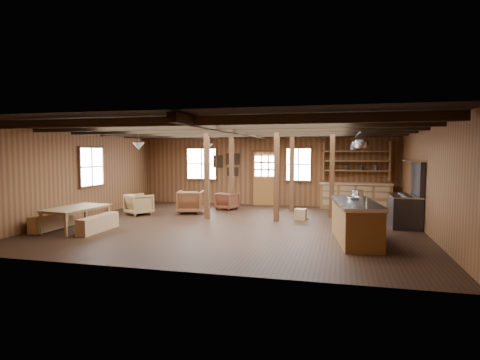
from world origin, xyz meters
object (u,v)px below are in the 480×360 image
object	(u,v)px
armchair_c	(139,204)
armchair_a	(191,202)
commercial_range	(406,205)
dining_table	(78,219)
kitchen_island	(356,221)
armchair_b	(227,201)

from	to	relation	value
armchair_c	armchair_a	bearing A→B (deg)	-121.35
commercial_range	dining_table	world-z (taller)	commercial_range
kitchen_island	commercial_range	xyz separation A→B (m)	(1.44, 2.30, 0.13)
armchair_b	commercial_range	bearing A→B (deg)	-179.00
armchair_b	armchair_c	world-z (taller)	armchair_c
kitchen_island	commercial_range	distance (m)	2.71
kitchen_island	dining_table	world-z (taller)	kitchen_island
kitchen_island	dining_table	size ratio (longest dim) A/B	1.48
kitchen_island	armchair_a	xyz separation A→B (m)	(-5.27, 3.14, -0.09)
armchair_c	dining_table	bearing A→B (deg)	118.51
armchair_b	armchair_c	xyz separation A→B (m)	(-2.51, -1.86, 0.04)
commercial_range	armchair_b	world-z (taller)	commercial_range
dining_table	armchair_c	world-z (taller)	armchair_c
commercial_range	armchair_c	distance (m)	8.27
commercial_range	armchair_a	xyz separation A→B (m)	(-6.71, 0.84, -0.22)
armchair_b	armchair_c	size ratio (longest dim) A/B	0.89
armchair_a	armchair_c	distance (m)	1.70
kitchen_island	dining_table	xyz separation A→B (m)	(-7.11, -0.38, -0.17)
kitchen_island	armchair_a	world-z (taller)	kitchen_island
commercial_range	armchair_b	bearing A→B (deg)	160.79
commercial_range	dining_table	xyz separation A→B (m)	(-8.55, -2.68, -0.30)
dining_table	armchair_c	distance (m)	2.83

